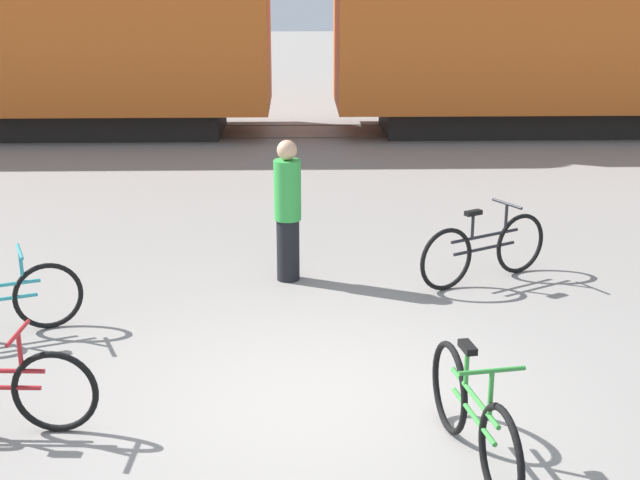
{
  "coord_description": "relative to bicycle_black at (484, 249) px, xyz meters",
  "views": [
    {
      "loc": [
        -0.15,
        -6.54,
        3.43
      ],
      "look_at": [
        0.05,
        0.88,
        1.1
      ],
      "focal_mm": 50.0,
      "sensor_mm": 36.0,
      "label": 1
    }
  ],
  "objects": [
    {
      "name": "rail_near",
      "position": [
        -1.93,
        8.52,
        -0.36
      ],
      "size": [
        38.44,
        0.07,
        0.01
      ],
      "primitive_type": "cube",
      "color": "#4C4238",
      "rests_on": "ground_plane"
    },
    {
      "name": "person_in_green",
      "position": [
        -2.18,
        0.11,
        0.44
      ],
      "size": [
        0.3,
        0.3,
        1.59
      ],
      "rotation": [
        0.0,
        0.0,
        1.71
      ],
      "color": "black",
      "rests_on": "ground_plane"
    },
    {
      "name": "bicycle_green",
      "position": [
        -0.85,
        -3.79,
        0.0
      ],
      "size": [
        0.46,
        1.7,
        0.88
      ],
      "color": "black",
      "rests_on": "ground_plane"
    },
    {
      "name": "ground_plane",
      "position": [
        -1.93,
        -2.8,
        -0.37
      ],
      "size": [
        80.0,
        80.0,
        0.0
      ],
      "primitive_type": "plane",
      "color": "gray"
    },
    {
      "name": "bicycle_black",
      "position": [
        0.0,
        0.0,
        0.0
      ],
      "size": [
        1.57,
        0.93,
        0.87
      ],
      "color": "black",
      "rests_on": "ground_plane"
    },
    {
      "name": "rail_far",
      "position": [
        -1.93,
        9.95,
        -0.36
      ],
      "size": [
        38.44,
        0.07,
        0.01
      ],
      "primitive_type": "cube",
      "color": "#4C4238",
      "rests_on": "ground_plane"
    }
  ]
}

